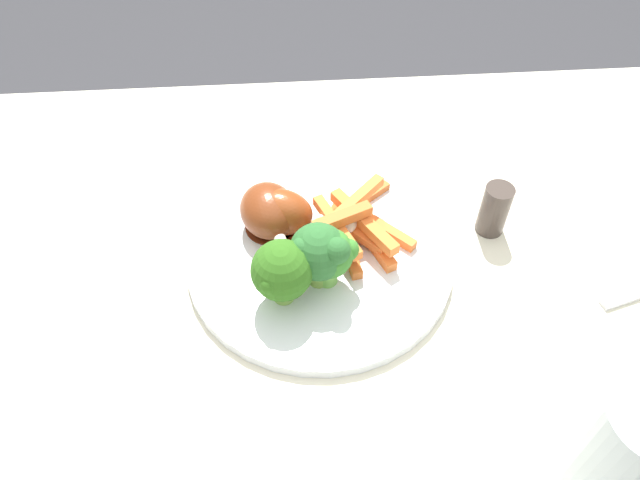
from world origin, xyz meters
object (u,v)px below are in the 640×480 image
dining_table (348,350)px  broccoli_floret_middle (281,272)px  broccoli_floret_back (331,254)px  dinner_plate (320,257)px  chicken_drumstick_near (270,214)px  carrot_fries_pile (355,225)px  chicken_drumstick_far (284,213)px  pepper_shaker (494,210)px  broccoli_floret_front (318,253)px  water_glass (621,458)px

dining_table → broccoli_floret_middle: bearing=-169.3°
broccoli_floret_middle → broccoli_floret_back: 0.05m
dining_table → dinner_plate: dinner_plate is taller
dining_table → chicken_drumstick_near: bearing=135.6°
broccoli_floret_middle → carrot_fries_pile: size_ratio=0.54×
broccoli_floret_back → chicken_drumstick_near: size_ratio=0.51×
dinner_plate → chicken_drumstick_far: 0.06m
broccoli_floret_middle → pepper_shaker: size_ratio=1.18×
broccoli_floret_front → chicken_drumstick_near: (-0.04, 0.07, -0.02)m
broccoli_floret_middle → broccoli_floret_back: (0.05, 0.02, -0.00)m
broccoli_floret_back → pepper_shaker: bearing=20.4°
dinner_plate → water_glass: bearing=-51.9°
broccoli_floret_front → broccoli_floret_back: broccoli_floret_front is taller
broccoli_floret_back → pepper_shaker: broccoli_floret_back is taller
water_glass → pepper_shaker: size_ratio=2.26×
dining_table → water_glass: bearing=-51.4°
carrot_fries_pile → pepper_shaker: pepper_shaker is taller
dinner_plate → broccoli_floret_middle: size_ratio=3.84×
broccoli_floret_back → water_glass: bearing=-48.7°
chicken_drumstick_far → carrot_fries_pile: bearing=-12.7°
dining_table → chicken_drumstick_near: size_ratio=9.30×
broccoli_floret_front → chicken_drumstick_far: 0.08m
broccoli_floret_back → chicken_drumstick_near: 0.09m
dining_table → water_glass: water_glass is taller
chicken_drumstick_near → pepper_shaker: size_ratio=2.16×
chicken_drumstick_far → pepper_shaker: 0.22m
broccoli_floret_middle → pepper_shaker: broccoli_floret_middle is taller
dinner_plate → broccoli_floret_back: (0.01, -0.04, 0.05)m
broccoli_floret_back → dinner_plate: bearing=102.2°
dining_table → broccoli_floret_back: (-0.02, 0.01, 0.17)m
dinner_plate → dining_table: bearing=-54.6°
broccoli_floret_front → carrot_fries_pile: size_ratio=0.55×
carrot_fries_pile → chicken_drumstick_near: chicken_drumstick_near is taller
broccoli_floret_front → broccoli_floret_middle: bearing=-154.6°
dinner_plate → broccoli_floret_back: size_ratio=4.11×
carrot_fries_pile → chicken_drumstick_near: (-0.09, 0.02, 0.01)m
dinner_plate → chicken_drumstick_far: bearing=134.2°
pepper_shaker → broccoli_floret_back: bearing=-159.6°
broccoli_floret_back → water_glass: size_ratio=0.49×
dinner_plate → chicken_drumstick_far: size_ratio=2.37×
dinner_plate → chicken_drumstick_far: chicken_drumstick_far is taller
dining_table → chicken_drumstick_far: (-0.06, 0.08, 0.15)m
broccoli_floret_front → water_glass: 0.29m
broccoli_floret_front → chicken_drumstick_far: broccoli_floret_front is taller
chicken_drumstick_near → water_glass: bearing=-49.4°
pepper_shaker → water_glass: bearing=-88.3°
broccoli_floret_back → chicken_drumstick_far: (-0.04, 0.07, -0.02)m
chicken_drumstick_far → chicken_drumstick_near: bearing=-177.9°
chicken_drumstick_near → water_glass: size_ratio=0.95×
broccoli_floret_back → water_glass: 0.28m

